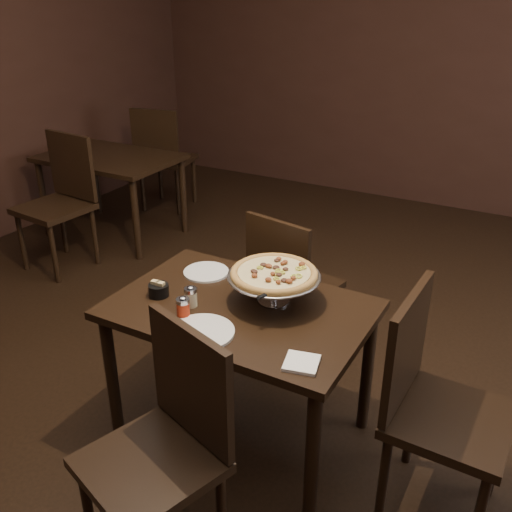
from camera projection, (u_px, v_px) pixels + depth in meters
The scene contains 16 objects.
room at pixel (283, 136), 2.15m from camera, with size 6.04×7.04×2.84m.
dining_table at pixel (240, 324), 2.47m from camera, with size 1.10×0.74×0.68m.
background_table at pixel (110, 166), 4.63m from camera, with size 1.08×0.72×0.68m.
pizza_stand at pixel (274, 274), 2.41m from camera, with size 0.40×0.40×0.17m.
parmesan_shaker at pixel (191, 297), 2.41m from camera, with size 0.06×0.06×0.10m.
pepper_flake_shaker at pixel (183, 308), 2.33m from camera, with size 0.06×0.06×0.10m.
packet_caddy at pixel (159, 290), 2.50m from camera, with size 0.09×0.09×0.07m.
napkin_stack at pixel (302, 363), 2.05m from camera, with size 0.12×0.12×0.01m, color white.
plate_left at pixel (206, 272), 2.71m from camera, with size 0.21×0.21×0.01m, color silver.
plate_near at pixel (201, 332), 2.23m from camera, with size 0.26×0.26×0.01m, color silver.
serving_spatula at pixel (268, 294), 2.26m from camera, with size 0.12×0.12×0.02m.
chair_far at pixel (289, 281), 3.09m from camera, with size 0.47×0.47×0.85m.
chair_near at pixel (166, 441), 1.97m from camera, with size 0.54×0.54×0.91m.
chair_side at pixel (433, 400), 2.14m from camera, with size 0.45×0.45×0.93m.
bg_chair_far at pixel (163, 155), 5.19m from camera, with size 0.52×0.52×0.96m.
bg_chair_near at pixel (61, 197), 4.14m from camera, with size 0.50×0.50×0.97m.
Camera 1 is at (1.00, -1.90, 1.92)m, focal length 40.00 mm.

